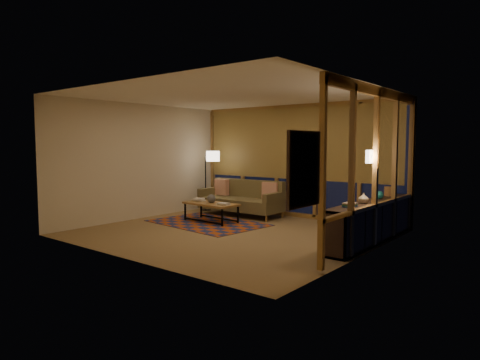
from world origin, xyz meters
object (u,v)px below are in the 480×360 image
Objects in this scene: sofa at (240,198)px; floor_lamp at (206,180)px; coffee_table at (211,212)px; bookshelf at (371,222)px.

floor_lamp reaches higher than sofa.
bookshelf is at bearing 8.05° from coffee_table.
floor_lamp reaches higher than bookshelf.
floor_lamp is at bearing 140.37° from coffee_table.
sofa is 1.35m from floor_lamp.
sofa is at bearing 94.68° from coffee_table.
bookshelf is at bearing 4.06° from floor_lamp.
bookshelf is at bearing -13.81° from sofa.
bookshelf is (4.93, -0.93, -0.42)m from floor_lamp.
sofa is 0.70× the size of bookshelf.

